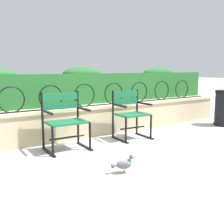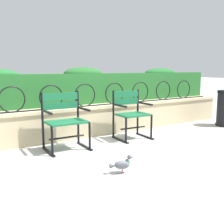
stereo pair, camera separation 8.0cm
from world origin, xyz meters
name	(u,v)px [view 1 (the left image)]	position (x,y,z in m)	size (l,w,h in m)	color
ground_plane	(115,146)	(0.00, 0.00, 0.00)	(60.00, 60.00, 0.00)	#ADADA8
stone_wall	(89,120)	(0.00, 0.88, 0.29)	(6.80, 0.41, 0.56)	#C6B289
iron_arch_fence	(85,96)	(-0.11, 0.81, 0.75)	(6.28, 0.02, 0.42)	black
hedge_row	(79,87)	(0.03, 1.29, 0.89)	(6.67, 0.48, 0.71)	#236028
park_chair_left	(65,119)	(-0.74, 0.30, 0.47)	(0.66, 0.54, 0.89)	#19663D
park_chair_right	(130,113)	(0.53, 0.29, 0.46)	(0.60, 0.55, 0.86)	#19663D
pigeon_near_chairs	(124,164)	(-0.58, -1.02, 0.11)	(0.28, 0.16, 0.22)	slate
trash_bin	(224,109)	(2.94, 0.01, 0.37)	(0.44, 0.44, 0.78)	black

